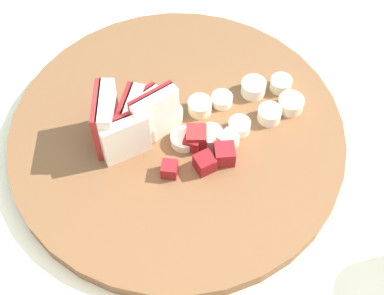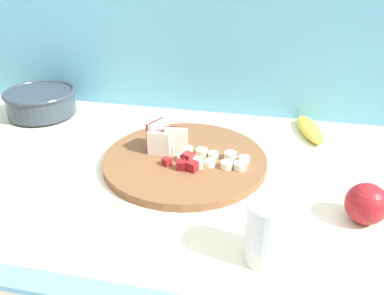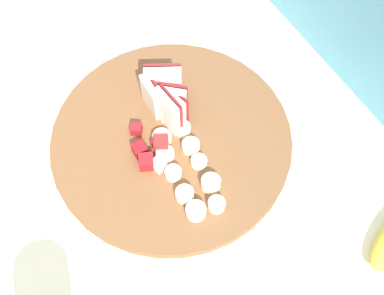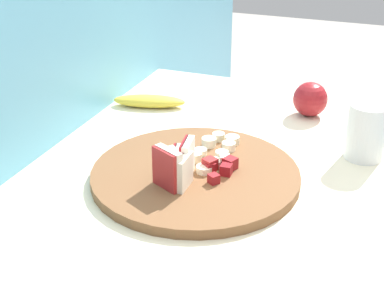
{
  "view_description": "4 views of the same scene",
  "coord_description": "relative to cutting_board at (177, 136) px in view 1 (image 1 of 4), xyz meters",
  "views": [
    {
      "loc": [
        -0.07,
        -0.26,
        1.42
      ],
      "look_at": [
        0.07,
        0.02,
        0.94
      ],
      "focal_mm": 53.78,
      "sensor_mm": 36.0,
      "label": 1
    },
    {
      "loc": [
        0.24,
        -0.68,
        1.35
      ],
      "look_at": [
        0.08,
        0.06,
        0.96
      ],
      "focal_mm": 38.08,
      "sensor_mm": 36.0,
      "label": 2
    },
    {
      "loc": [
        0.35,
        -0.07,
        1.44
      ],
      "look_at": [
        0.11,
        0.06,
        0.95
      ],
      "focal_mm": 38.26,
      "sensor_mm": 36.0,
      "label": 3
    },
    {
      "loc": [
        -0.71,
        -0.24,
        1.39
      ],
      "look_at": [
        0.11,
        0.07,
        0.96
      ],
      "focal_mm": 54.07,
      "sensor_mm": 36.0,
      "label": 4
    }
  ],
  "objects": [
    {
      "name": "apple_dice_pile",
      "position": [
        -0.0,
        -0.02,
        0.02
      ],
      "size": [
        0.11,
        0.1,
        0.02
      ],
      "color": "maroon",
      "rests_on": "cutting_board"
    },
    {
      "name": "apple_wedge_fan",
      "position": [
        -0.04,
        0.01,
        0.04
      ],
      "size": [
        0.09,
        0.06,
        0.06
      ],
      "color": "maroon",
      "rests_on": "cutting_board"
    },
    {
      "name": "tile_backsplash",
      "position": [
        -0.07,
        0.31,
        -0.21
      ],
      "size": [
        2.4,
        0.04,
        1.45
      ],
      "primitive_type": "cube",
      "color": "#5BA3C1",
      "rests_on": "ground"
    },
    {
      "name": "banana_slice_rows",
      "position": [
        0.06,
        -0.01,
        0.02
      ],
      "size": [
        0.15,
        0.07,
        0.02
      ],
      "color": "white",
      "rests_on": "cutting_board"
    },
    {
      "name": "cutting_board",
      "position": [
        0.0,
        0.0,
        0.0
      ],
      "size": [
        0.34,
        0.34,
        0.02
      ],
      "primitive_type": "cylinder",
      "color": "brown",
      "rests_on": "tiled_countertop"
    }
  ]
}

